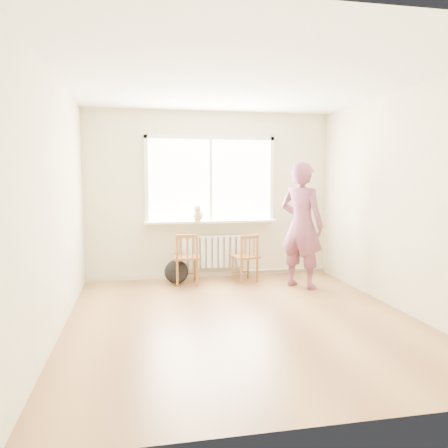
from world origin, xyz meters
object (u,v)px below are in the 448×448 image
cat (198,214)px  person (302,225)px  backpack (176,272)px  chair_left (187,259)px  chair_right (246,258)px

cat → person: bearing=-19.2°
cat → backpack: 0.97m
chair_left → person: 1.81m
chair_right → person: 1.02m
chair_right → person: size_ratio=0.40×
cat → backpack: size_ratio=1.14×
backpack → chair_right: bearing=-5.9°
chair_left → chair_right: size_ratio=1.05×
chair_left → chair_right: (0.94, 0.01, -0.02)m
chair_right → backpack: chair_right is taller
chair_right → cat: bearing=-39.1°
chair_left → cat: bearing=-122.7°
cat → chair_right: bearing=-14.6°
backpack → cat: bearing=28.8°
person → cat: bearing=21.9°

